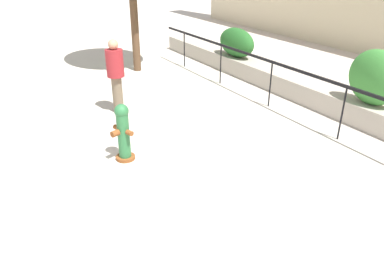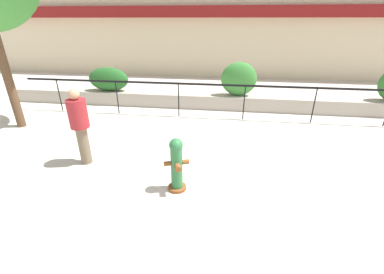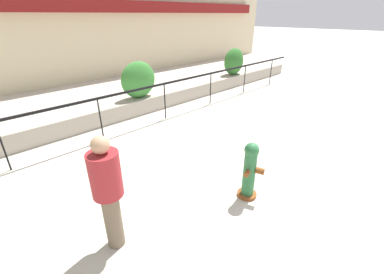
{
  "view_description": "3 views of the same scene",
  "coord_description": "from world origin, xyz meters",
  "views": [
    {
      "loc": [
        4.43,
        -1.15,
        3.41
      ],
      "look_at": [
        -0.84,
        1.93,
        0.42
      ],
      "focal_mm": 35.0,
      "sensor_mm": 36.0,
      "label": 1
    },
    {
      "loc": [
        -0.56,
        -3.21,
        3.02
      ],
      "look_at": [
        -1.28,
        1.94,
        0.62
      ],
      "focal_mm": 24.0,
      "sensor_mm": 36.0,
      "label": 2
    },
    {
      "loc": [
        -4.81,
        -1.14,
        3.02
      ],
      "look_at": [
        -1.3,
        2.39,
        0.63
      ],
      "focal_mm": 24.0,
      "sensor_mm": 36.0,
      "label": 3
    }
  ],
  "objects": [
    {
      "name": "hedge_bush_1",
      "position": [
        -0.18,
        6.0,
        1.09
      ],
      "size": [
        1.24,
        0.58,
        1.18
      ],
      "primitive_type": "ellipsoid",
      "color": "#387F33",
      "rests_on": "planter_wall_low"
    },
    {
      "name": "ground_plane",
      "position": [
        0.0,
        0.0,
        0.0
      ],
      "size": [
        120.0,
        120.0,
        0.0
      ],
      "primitive_type": "plane",
      "color": "beige"
    },
    {
      "name": "fire_hydrant",
      "position": [
        -1.42,
        0.84,
        0.55
      ],
      "size": [
        0.48,
        0.48,
        1.08
      ],
      "color": "brown",
      "rests_on": "ground"
    },
    {
      "name": "fence_railing_segment",
      "position": [
        -0.0,
        4.9,
        1.02
      ],
      "size": [
        15.0,
        0.05,
        1.15
      ],
      "color": "black",
      "rests_on": "ground"
    },
    {
      "name": "hedge_bush_0",
      "position": [
        -5.05,
        6.0,
        0.94
      ],
      "size": [
        1.55,
        0.66,
        0.88
      ],
      "primitive_type": "ellipsoid",
      "color": "#235B23",
      "rests_on": "planter_wall_low"
    },
    {
      "name": "pedestrian",
      "position": [
        -3.68,
        1.55,
        0.99
      ],
      "size": [
        0.56,
        0.56,
        1.73
      ],
      "color": "brown",
      "rests_on": "ground"
    },
    {
      "name": "planter_wall_low",
      "position": [
        0.0,
        6.0,
        0.25
      ],
      "size": [
        18.0,
        0.7,
        0.5
      ],
      "primitive_type": "cube",
      "color": "#ADA393",
      "rests_on": "ground"
    }
  ]
}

